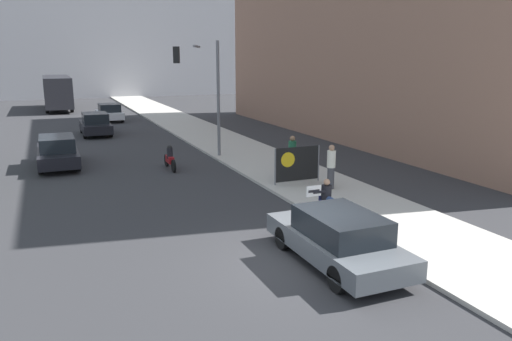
{
  "coord_description": "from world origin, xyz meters",
  "views": [
    {
      "loc": [
        -5.87,
        -10.7,
        5.26
      ],
      "look_at": [
        0.72,
        4.91,
        1.39
      ],
      "focal_mm": 35.0,
      "sensor_mm": 36.0,
      "label": 1
    }
  ],
  "objects_px": {
    "car_on_road_distant": "(109,112)",
    "car_on_road_nearest": "(58,152)",
    "car_on_road_midblock": "(95,124)",
    "jogger_on_sidewalk": "(331,166)",
    "pedestrian_behind": "(292,156)",
    "motorcycle_on_road": "(170,159)",
    "parked_car_curbside": "(338,238)",
    "seated_protester": "(327,195)",
    "traffic_light_pole": "(203,80)",
    "protest_banner": "(297,164)",
    "city_bus_on_road": "(57,91)"
  },
  "relations": [
    {
      "from": "traffic_light_pole",
      "to": "protest_banner",
      "type": "bearing_deg",
      "value": -76.43
    },
    {
      "from": "pedestrian_behind",
      "to": "car_on_road_distant",
      "type": "xyz_separation_m",
      "value": [
        -4.85,
        23.94,
        -0.32
      ]
    },
    {
      "from": "pedestrian_behind",
      "to": "city_bus_on_road",
      "type": "bearing_deg",
      "value": -18.08
    },
    {
      "from": "traffic_light_pole",
      "to": "car_on_road_midblock",
      "type": "xyz_separation_m",
      "value": [
        -4.59,
        10.35,
        -3.31
      ]
    },
    {
      "from": "jogger_on_sidewalk",
      "to": "pedestrian_behind",
      "type": "height_order",
      "value": "pedestrian_behind"
    },
    {
      "from": "jogger_on_sidewalk",
      "to": "traffic_light_pole",
      "type": "relative_size",
      "value": 0.3
    },
    {
      "from": "car_on_road_distant",
      "to": "seated_protester",
      "type": "bearing_deg",
      "value": -83.11
    },
    {
      "from": "seated_protester",
      "to": "car_on_road_midblock",
      "type": "relative_size",
      "value": 0.27
    },
    {
      "from": "jogger_on_sidewalk",
      "to": "car_on_road_nearest",
      "type": "bearing_deg",
      "value": -40.4
    },
    {
      "from": "city_bus_on_road",
      "to": "seated_protester",
      "type": "bearing_deg",
      "value": -80.04
    },
    {
      "from": "jogger_on_sidewalk",
      "to": "pedestrian_behind",
      "type": "distance_m",
      "value": 2.5
    },
    {
      "from": "pedestrian_behind",
      "to": "car_on_road_distant",
      "type": "bearing_deg",
      "value": -20.04
    },
    {
      "from": "seated_protester",
      "to": "car_on_road_distant",
      "type": "bearing_deg",
      "value": 92.75
    },
    {
      "from": "car_on_road_nearest",
      "to": "motorcycle_on_road",
      "type": "relative_size",
      "value": 2.32
    },
    {
      "from": "motorcycle_on_road",
      "to": "jogger_on_sidewalk",
      "type": "bearing_deg",
      "value": -52.53
    },
    {
      "from": "car_on_road_midblock",
      "to": "traffic_light_pole",
      "type": "bearing_deg",
      "value": -66.08
    },
    {
      "from": "car_on_road_distant",
      "to": "car_on_road_nearest",
      "type": "bearing_deg",
      "value": -104.72
    },
    {
      "from": "car_on_road_distant",
      "to": "pedestrian_behind",
      "type": "bearing_deg",
      "value": -78.54
    },
    {
      "from": "parked_car_curbside",
      "to": "seated_protester",
      "type": "bearing_deg",
      "value": 63.3
    },
    {
      "from": "car_on_road_midblock",
      "to": "car_on_road_distant",
      "type": "distance_m",
      "value": 7.67
    },
    {
      "from": "jogger_on_sidewalk",
      "to": "protest_banner",
      "type": "xyz_separation_m",
      "value": [
        -0.82,
        1.34,
        -0.1
      ]
    },
    {
      "from": "protest_banner",
      "to": "parked_car_curbside",
      "type": "xyz_separation_m",
      "value": [
        -2.76,
        -7.59,
        -0.22
      ]
    },
    {
      "from": "pedestrian_behind",
      "to": "motorcycle_on_road",
      "type": "bearing_deg",
      "value": 16.64
    },
    {
      "from": "motorcycle_on_road",
      "to": "traffic_light_pole",
      "type": "bearing_deg",
      "value": 41.68
    },
    {
      "from": "car_on_road_nearest",
      "to": "city_bus_on_road",
      "type": "distance_m",
      "value": 28.91
    },
    {
      "from": "jogger_on_sidewalk",
      "to": "pedestrian_behind",
      "type": "xyz_separation_m",
      "value": [
        -0.48,
        2.45,
        0.02
      ]
    },
    {
      "from": "protest_banner",
      "to": "seated_protester",
      "type": "bearing_deg",
      "value": -103.66
    },
    {
      "from": "seated_protester",
      "to": "car_on_road_nearest",
      "type": "xyz_separation_m",
      "value": [
        -8.05,
        11.9,
        0.01
      ]
    },
    {
      "from": "protest_banner",
      "to": "motorcycle_on_road",
      "type": "bearing_deg",
      "value": 128.95
    },
    {
      "from": "seated_protester",
      "to": "car_on_road_midblock",
      "type": "xyz_separation_m",
      "value": [
        -5.35,
        21.68,
        0.01
      ]
    },
    {
      "from": "seated_protester",
      "to": "traffic_light_pole",
      "type": "bearing_deg",
      "value": 89.69
    },
    {
      "from": "car_on_road_midblock",
      "to": "city_bus_on_road",
      "type": "xyz_separation_m",
      "value": [
        -1.81,
        19.1,
        1.15
      ]
    },
    {
      "from": "car_on_road_nearest",
      "to": "city_bus_on_road",
      "type": "bearing_deg",
      "value": 88.23
    },
    {
      "from": "parked_car_curbside",
      "to": "car_on_road_midblock",
      "type": "height_order",
      "value": "car_on_road_midblock"
    },
    {
      "from": "traffic_light_pole",
      "to": "city_bus_on_road",
      "type": "xyz_separation_m",
      "value": [
        -6.4,
        29.44,
        -2.16
      ]
    },
    {
      "from": "parked_car_curbside",
      "to": "car_on_road_distant",
      "type": "distance_m",
      "value": 32.68
    },
    {
      "from": "protest_banner",
      "to": "traffic_light_pole",
      "type": "height_order",
      "value": "traffic_light_pole"
    },
    {
      "from": "car_on_road_distant",
      "to": "city_bus_on_road",
      "type": "relative_size",
      "value": 0.39
    },
    {
      "from": "traffic_light_pole",
      "to": "car_on_road_nearest",
      "type": "bearing_deg",
      "value": 175.55
    },
    {
      "from": "car_on_road_nearest",
      "to": "car_on_road_midblock",
      "type": "relative_size",
      "value": 1.09
    },
    {
      "from": "pedestrian_behind",
      "to": "car_on_road_midblock",
      "type": "distance_m",
      "value": 17.79
    },
    {
      "from": "jogger_on_sidewalk",
      "to": "car_on_road_distant",
      "type": "relative_size",
      "value": 0.43
    },
    {
      "from": "jogger_on_sidewalk",
      "to": "city_bus_on_road",
      "type": "height_order",
      "value": "city_bus_on_road"
    },
    {
      "from": "jogger_on_sidewalk",
      "to": "car_on_road_distant",
      "type": "distance_m",
      "value": 26.93
    },
    {
      "from": "car_on_road_nearest",
      "to": "jogger_on_sidewalk",
      "type": "bearing_deg",
      "value": -42.91
    },
    {
      "from": "protest_banner",
      "to": "car_on_road_distant",
      "type": "height_order",
      "value": "protest_banner"
    },
    {
      "from": "motorcycle_on_road",
      "to": "car_on_road_nearest",
      "type": "bearing_deg",
      "value": 151.18
    },
    {
      "from": "protest_banner",
      "to": "motorcycle_on_road",
      "type": "xyz_separation_m",
      "value": [
        -4.14,
        5.12,
        -0.41
      ]
    },
    {
      "from": "traffic_light_pole",
      "to": "car_on_road_distant",
      "type": "height_order",
      "value": "traffic_light_pole"
    },
    {
      "from": "seated_protester",
      "to": "protest_banner",
      "type": "height_order",
      "value": "protest_banner"
    }
  ]
}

